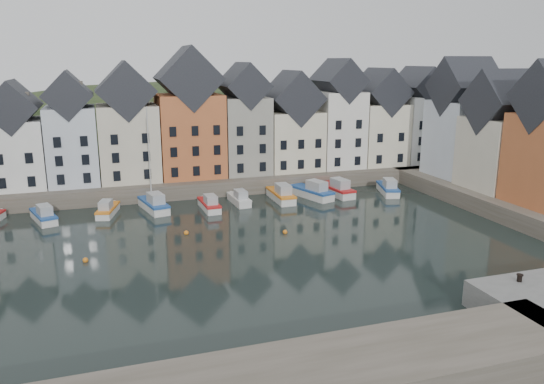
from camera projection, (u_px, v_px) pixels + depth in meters
name	position (u px, v px, depth m)	size (l,w,h in m)	color
ground	(243.00, 256.00, 49.68)	(260.00, 260.00, 0.00)	black
far_quay	(189.00, 179.00, 77.10)	(90.00, 16.00, 2.00)	#524C3E
right_quay	(535.00, 205.00, 63.36)	(14.00, 54.00, 2.00)	#524C3E
hillside	(171.00, 245.00, 105.67)	(153.60, 70.40, 64.00)	black
far_terrace	(212.00, 126.00, 74.32)	(72.37, 8.16, 17.78)	#EFE7C8
right_terrace	(505.00, 134.00, 65.82)	(8.30, 24.25, 16.36)	silver
mooring_buoys	(191.00, 241.00, 53.35)	(20.50, 5.50, 0.50)	orange
boat_b	(44.00, 216.00, 60.06)	(3.52, 6.16, 2.26)	silver
boat_c	(108.00, 210.00, 62.65)	(3.06, 5.71, 2.10)	silver
boat_d	(154.00, 204.00, 64.40)	(3.42, 6.95, 12.74)	silver
boat_e	(209.00, 205.00, 64.83)	(1.98, 5.74, 2.18)	silver
boat_f	(239.00, 199.00, 67.54)	(1.99, 5.56, 2.10)	silver
boat_g	(281.00, 195.00, 68.99)	(2.18, 6.75, 2.58)	silver
boat_h	(313.00, 192.00, 70.43)	(4.24, 7.34, 2.69)	silver
boat_i	(337.00, 189.00, 71.83)	(3.01, 7.10, 2.64)	silver
boat_j	(388.00, 188.00, 72.67)	(3.72, 6.60, 2.42)	silver
mooring_bollard	(520.00, 278.00, 38.94)	(0.48, 0.48, 0.56)	black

